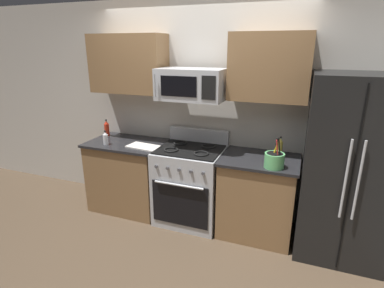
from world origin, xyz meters
name	(u,v)px	position (x,y,z in m)	size (l,w,h in m)	color
ground_plane	(166,253)	(0.00, 0.00, 0.00)	(16.00, 16.00, 0.00)	#473828
wall_back	(202,110)	(0.00, 1.11, 1.30)	(8.00, 0.10, 2.60)	beige
counter_left	(128,175)	(-0.87, 0.71, 0.46)	(0.95, 0.66, 0.91)	olive
range_oven	(190,184)	(0.00, 0.71, 0.47)	(0.76, 0.70, 1.09)	#B2B5BA
counter_right	(257,196)	(0.81, 0.71, 0.46)	(0.83, 0.66, 0.91)	olive
refrigerator	(347,169)	(1.64, 0.69, 0.92)	(0.81, 0.77, 1.83)	black
microwave	(191,84)	(0.00, 0.74, 1.66)	(0.73, 0.44, 0.34)	#B2B5BA
upper_cabinets_left	(128,64)	(-0.87, 0.89, 1.85)	(0.94, 0.34, 0.69)	olive
upper_cabinets_right	(270,67)	(0.81, 0.89, 1.85)	(0.82, 0.34, 0.69)	olive
utensil_crock	(274,160)	(0.97, 0.51, 0.99)	(0.19, 0.19, 0.33)	#59AD66
cutting_board	(144,147)	(-0.55, 0.60, 0.92)	(0.40, 0.22, 0.02)	silver
bottle_hot_sauce	(107,128)	(-1.26, 0.87, 1.01)	(0.06, 0.06, 0.22)	red
bottle_oil	(280,147)	(0.99, 0.85, 1.01)	(0.06, 0.06, 0.23)	gold
bottle_vinegar	(106,138)	(-1.04, 0.53, 0.99)	(0.06, 0.06, 0.18)	silver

